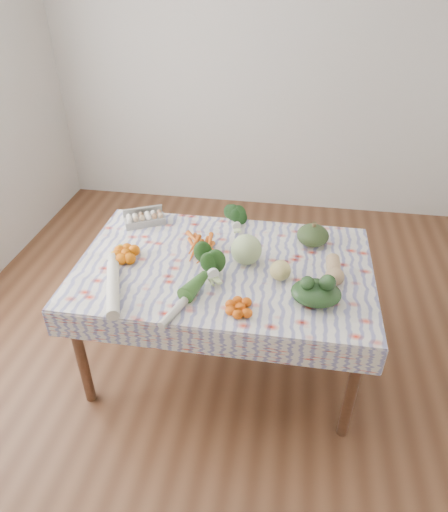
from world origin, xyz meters
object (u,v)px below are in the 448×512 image
(egg_carton, at_px, (145,220))
(butternut_squash, at_px, (334,269))
(dining_table, at_px, (224,276))
(kabocha_squash, at_px, (313,235))
(grapefruit, at_px, (280,270))
(cabbage, at_px, (246,250))

(egg_carton, xyz_separation_m, butternut_squash, (1.18, -0.38, 0.02))
(butternut_squash, bearing_deg, dining_table, 177.28)
(kabocha_squash, bearing_deg, grapefruit, -114.17)
(dining_table, xyz_separation_m, grapefruit, (0.32, -0.09, 0.14))
(kabocha_squash, bearing_deg, egg_carton, 176.43)
(dining_table, bearing_deg, kabocha_squash, 31.19)
(cabbage, xyz_separation_m, grapefruit, (0.20, -0.13, -0.03))
(kabocha_squash, distance_m, cabbage, 0.45)
(dining_table, xyz_separation_m, butternut_squash, (0.61, -0.02, 0.13))
(egg_carton, xyz_separation_m, cabbage, (0.70, -0.32, 0.05))
(butternut_squash, bearing_deg, grapefruit, -167.79)
(kabocha_squash, relative_size, cabbage, 1.09)
(kabocha_squash, bearing_deg, cabbage, -145.38)
(dining_table, distance_m, grapefruit, 0.36)
(dining_table, xyz_separation_m, egg_carton, (-0.58, 0.36, 0.12))
(egg_carton, bearing_deg, butternut_squash, -45.02)
(dining_table, distance_m, butternut_squash, 0.62)
(kabocha_squash, height_order, butternut_squash, kabocha_squash)
(grapefruit, bearing_deg, dining_table, 165.07)
(dining_table, xyz_separation_m, kabocha_squash, (0.49, 0.30, 0.15))
(egg_carton, height_order, grapefruit, grapefruit)
(cabbage, height_order, grapefruit, cabbage)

